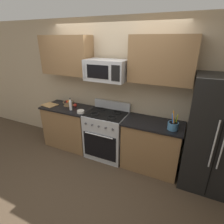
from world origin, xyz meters
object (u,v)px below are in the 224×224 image
at_px(utensil_crock, 173,125).
at_px(cutting_board, 50,105).
at_px(refrigerator, 216,136).
at_px(range_oven, 107,134).
at_px(fruit_basket, 69,103).
at_px(prep_bowl, 81,111).
at_px(apple_loose, 75,105).
at_px(bottle_vinegar, 70,105).
at_px(microwave, 106,70).

bearing_deg(utensil_crock, cutting_board, 179.56).
relative_size(refrigerator, utensil_crock, 5.59).
relative_size(range_oven, fruit_basket, 4.67).
relative_size(utensil_crock, prep_bowl, 2.25).
bearing_deg(refrigerator, fruit_basket, 177.63).
bearing_deg(cutting_board, apple_loose, 16.06).
height_order(utensil_crock, apple_loose, utensil_crock).
bearing_deg(bottle_vinegar, refrigerator, 2.01).
distance_m(microwave, bottle_vinegar, 1.03).
bearing_deg(fruit_basket, microwave, -4.36).
height_order(microwave, fruit_basket, microwave).
relative_size(fruit_basket, apple_loose, 3.36).
height_order(fruit_basket, bottle_vinegar, bottle_vinegar).
relative_size(range_oven, microwave, 1.50).
relative_size(refrigerator, prep_bowl, 12.58).
bearing_deg(prep_bowl, bottle_vinegar, 170.78).
relative_size(fruit_basket, cutting_board, 0.77).
relative_size(refrigerator, microwave, 2.47).
xyz_separation_m(range_oven, cutting_board, (-1.32, -0.08, 0.44)).
bearing_deg(bottle_vinegar, cutting_board, 177.32).
bearing_deg(cutting_board, range_oven, 3.48).
distance_m(microwave, apple_loose, 1.10).
distance_m(range_oven, apple_loose, 0.90).
xyz_separation_m(utensil_crock, cutting_board, (-2.54, 0.02, -0.06)).
bearing_deg(range_oven, fruit_basket, 174.13).
xyz_separation_m(bottle_vinegar, prep_bowl, (0.26, -0.04, -0.09)).
distance_m(bottle_vinegar, prep_bowl, 0.28).
distance_m(microwave, utensil_crock, 1.44).
bearing_deg(fruit_basket, bottle_vinegar, -43.76).
bearing_deg(cutting_board, utensil_crock, -0.44).
bearing_deg(prep_bowl, utensil_crock, 1.71).
distance_m(refrigerator, apple_loose, 2.60).
relative_size(range_oven, refrigerator, 0.61).
height_order(range_oven, microwave, microwave).
xyz_separation_m(microwave, utensil_crock, (1.22, -0.13, -0.75)).
xyz_separation_m(utensil_crock, bottle_vinegar, (-1.96, -0.01, 0.04)).
relative_size(refrigerator, fruit_basket, 7.67).
bearing_deg(microwave, apple_loose, 175.99).
height_order(cutting_board, bottle_vinegar, bottle_vinegar).
distance_m(range_oven, bottle_vinegar, 0.93).
distance_m(fruit_basket, prep_bowl, 0.54).
xyz_separation_m(microwave, bottle_vinegar, (-0.74, -0.13, -0.70)).
xyz_separation_m(microwave, fruit_basket, (-0.95, 0.07, -0.77)).
bearing_deg(fruit_basket, refrigerator, -2.37).
bearing_deg(utensil_crock, microwave, 174.14).
height_order(range_oven, utensil_crock, utensil_crock).
xyz_separation_m(refrigerator, bottle_vinegar, (-2.57, -0.09, 0.13)).
height_order(utensil_crock, bottle_vinegar, utensil_crock).
height_order(utensil_crock, prep_bowl, utensil_crock).
bearing_deg(fruit_basket, prep_bowl, -27.42).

